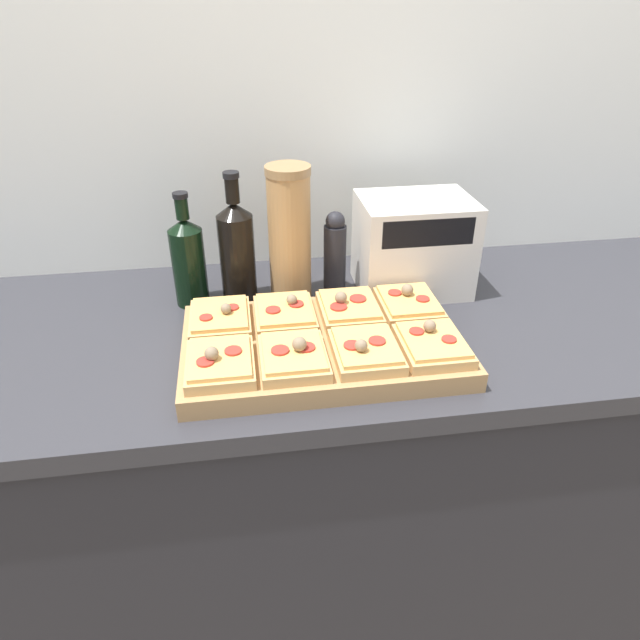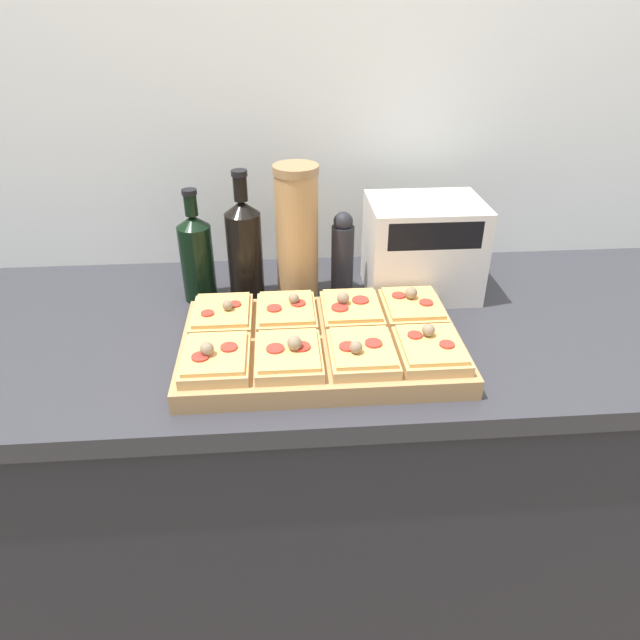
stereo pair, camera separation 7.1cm
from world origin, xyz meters
name	(u,v)px [view 2 (the right image)]	position (x,y,z in m)	size (l,w,h in m)	color
wall_back	(334,124)	(0.00, 0.67, 1.25)	(6.00, 0.06, 2.50)	silver
kitchen_counter	(344,477)	(0.00, 0.32, 0.46)	(2.63, 0.67, 0.92)	#232328
cutting_board	(321,346)	(-0.07, 0.20, 0.94)	(0.53, 0.32, 0.04)	#A37A4C
pizza_slice_back_left	(222,314)	(-0.26, 0.27, 0.97)	(0.12, 0.14, 0.05)	tan
pizza_slice_back_midleft	(287,312)	(-0.13, 0.27, 0.97)	(0.12, 0.14, 0.05)	tan
pizza_slice_back_midright	(350,309)	(0.00, 0.27, 0.97)	(0.12, 0.14, 0.05)	tan
pizza_slice_back_right	(412,307)	(0.12, 0.28, 0.97)	(0.12, 0.14, 0.05)	tan
pizza_slice_front_left	(216,358)	(-0.26, 0.12, 0.97)	(0.12, 0.14, 0.05)	tan
pizza_slice_front_midleft	(289,355)	(-0.13, 0.12, 0.97)	(0.12, 0.14, 0.05)	tan
pizza_slice_front_midright	(360,352)	(0.00, 0.12, 0.97)	(0.12, 0.14, 0.05)	tan
pizza_slice_front_right	(431,349)	(0.12, 0.12, 0.97)	(0.12, 0.14, 0.05)	tan
olive_oil_bottle	(197,256)	(-0.32, 0.45, 1.02)	(0.07, 0.07, 0.25)	black
wine_bottle	(245,248)	(-0.22, 0.45, 1.04)	(0.08, 0.08, 0.29)	black
grain_jar_tall	(297,233)	(-0.10, 0.45, 1.07)	(0.10, 0.10, 0.30)	#AD7F4C
pepper_mill	(344,255)	(0.00, 0.45, 1.02)	(0.05, 0.05, 0.19)	black
toaster_oven	(423,248)	(0.18, 0.45, 1.03)	(0.27, 0.19, 0.21)	beige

